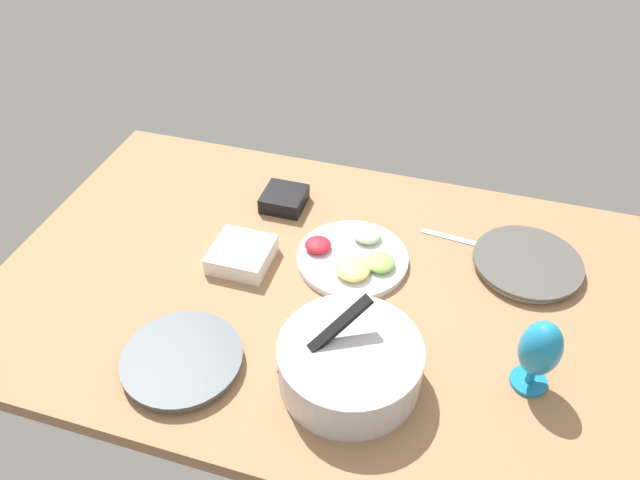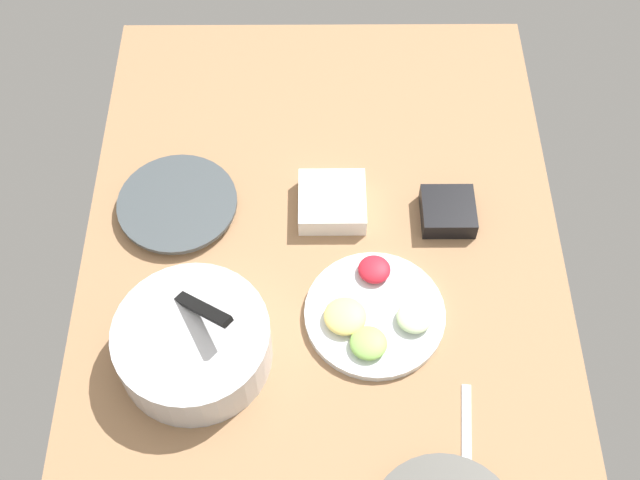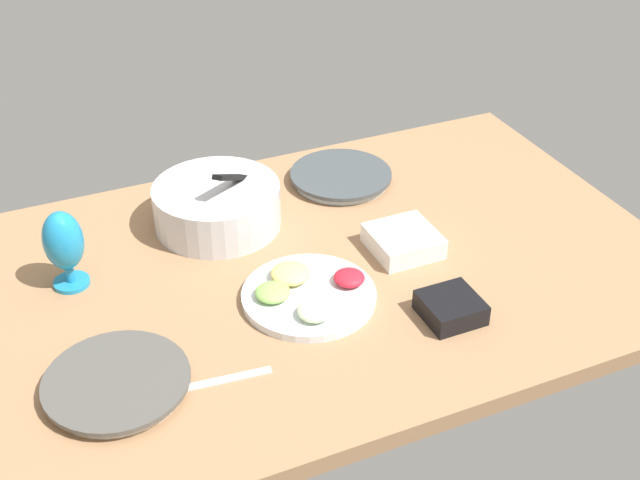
% 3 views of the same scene
% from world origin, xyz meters
% --- Properties ---
extents(ground_plane, '(1.60, 1.04, 0.04)m').
position_xyz_m(ground_plane, '(0.00, 0.00, -0.02)').
color(ground_plane, '#99704C').
extents(dinner_plate_left, '(0.28, 0.28, 0.03)m').
position_xyz_m(dinner_plate_left, '(-0.50, -0.21, 0.01)').
color(dinner_plate_left, silver).
rests_on(dinner_plate_left, ground_plane).
extents(dinner_plate_right, '(0.27, 0.27, 0.03)m').
position_xyz_m(dinner_plate_right, '(0.21, 0.32, 0.01)').
color(dinner_plate_right, silver).
rests_on(dinner_plate_right, ground_plane).
extents(mixing_bowl, '(0.30, 0.30, 0.18)m').
position_xyz_m(mixing_bowl, '(-0.15, 0.25, 0.06)').
color(mixing_bowl, silver).
rests_on(mixing_bowl, ground_plane).
extents(fruit_platter, '(0.29, 0.29, 0.05)m').
position_xyz_m(fruit_platter, '(-0.07, -0.10, 0.02)').
color(fruit_platter, silver).
rests_on(fruit_platter, ground_plane).
extents(hurricane_glass_blue, '(0.09, 0.09, 0.18)m').
position_xyz_m(hurricane_glass_blue, '(-0.52, 0.15, 0.11)').
color(hurricane_glass_blue, '#1D85BA').
rests_on(hurricane_glass_blue, ground_plane).
extents(square_bowl_white, '(0.15, 0.15, 0.05)m').
position_xyz_m(square_bowl_white, '(0.21, -0.02, 0.03)').
color(square_bowl_white, white).
rests_on(square_bowl_white, ground_plane).
extents(square_bowl_black, '(0.12, 0.12, 0.05)m').
position_xyz_m(square_bowl_black, '(0.18, -0.28, 0.03)').
color(square_bowl_black, black).
rests_on(square_bowl_black, ground_plane).
extents(fork_by_left_plate, '(0.18, 0.04, 0.01)m').
position_xyz_m(fork_by_left_plate, '(-0.31, -0.27, 0.00)').
color(fork_by_left_plate, silver).
rests_on(fork_by_left_plate, ground_plane).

